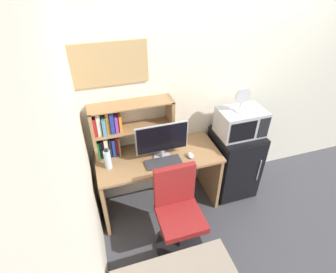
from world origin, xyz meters
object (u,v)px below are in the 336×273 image
mini_fridge (233,162)px  microwave (241,122)px  monitor (162,140)px  hutch_bookshelf (119,129)px  water_bottle (108,159)px  desk_fan (242,98)px  computer_mouse (190,155)px  keyboard (163,162)px  desk_chair (178,216)px  wall_corkboard (109,64)px

mini_fridge → microwave: (0.00, 0.00, 0.58)m
monitor → microwave: size_ratio=1.09×
mini_fridge → hutch_bookshelf: bearing=171.8°
water_bottle → desk_fan: size_ratio=0.84×
computer_mouse → mini_fridge: (0.64, 0.12, -0.36)m
desk_fan → keyboard: bearing=-171.9°
microwave → desk_fan: desk_fan is taller
desk_fan → hutch_bookshelf: bearing=171.5°
desk_chair → wall_corkboard: wall_corkboard is taller
keyboard → desk_chair: bearing=-87.0°
water_bottle → mini_fridge: size_ratio=0.26×
desk_fan → wall_corkboard: wall_corkboard is taller
keyboard → wall_corkboard: size_ratio=0.52×
microwave → desk_fan: 0.31m
desk_chair → keyboard: bearing=93.0°
wall_corkboard → hutch_bookshelf: bearing=-85.9°
microwave → desk_chair: bearing=-148.7°
hutch_bookshelf → wall_corkboard: size_ratio=1.18×
hutch_bookshelf → desk_chair: 1.07m
mini_fridge → desk_chair: desk_chair is taller
monitor → computer_mouse: 0.36m
monitor → keyboard: monitor is taller
monitor → computer_mouse: bearing=-15.8°
water_bottle → wall_corkboard: 0.91m
water_bottle → microwave: bearing=1.2°
keyboard → mini_fridge: (0.94, 0.13, -0.35)m
computer_mouse → desk_fan: bearing=11.0°
desk_fan → wall_corkboard: 1.38m
water_bottle → computer_mouse: bearing=-6.1°
computer_mouse → microwave: (0.64, 0.12, 0.22)m
hutch_bookshelf → microwave: hutch_bookshelf is taller
hutch_bookshelf → monitor: bearing=-30.0°
monitor → wall_corkboard: 0.89m
water_bottle → wall_corkboard: wall_corkboard is taller
computer_mouse → wall_corkboard: 1.23m
hutch_bookshelf → wall_corkboard: bearing=94.1°
hutch_bookshelf → computer_mouse: bearing=-24.4°
hutch_bookshelf → computer_mouse: hutch_bookshelf is taller
mini_fridge → desk_chair: bearing=-148.8°
mini_fridge → microwave: microwave is taller
mini_fridge → desk_chair: size_ratio=0.90×
keyboard → microwave: bearing=8.1°
keyboard → water_bottle: size_ratio=1.62×
hutch_bookshelf → computer_mouse: (0.68, -0.31, -0.28)m
monitor → desk_chair: size_ratio=0.57×
water_bottle → microwave: size_ratio=0.45×
monitor → keyboard: bearing=-99.9°
hutch_bookshelf → microwave: size_ratio=1.67×
monitor → wall_corkboard: bearing=141.3°
water_bottle → hutch_bookshelf: bearing=52.1°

